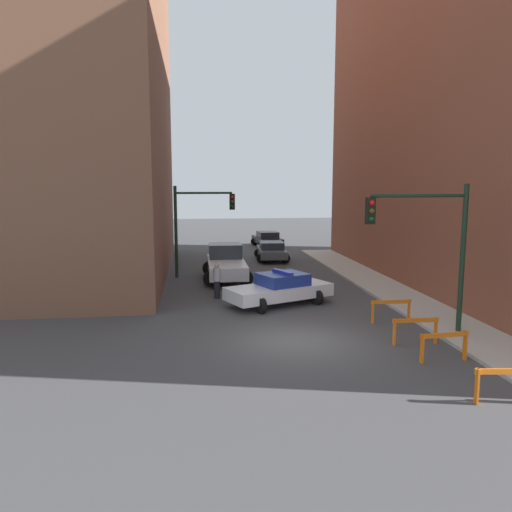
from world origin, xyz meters
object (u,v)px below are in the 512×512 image
(barrier_front, at_px, (507,380))
(barrier_mid, at_px, (444,342))
(traffic_light_near, at_px, (432,236))
(traffic_light_far, at_px, (195,218))
(parked_car_near, at_px, (272,251))
(barrier_corner, at_px, (391,307))
(barrier_back, at_px, (415,327))
(police_car, at_px, (280,289))
(pedestrian_crossing, at_px, (217,280))
(white_truck, at_px, (226,263))
(parked_car_mid, at_px, (267,239))

(barrier_front, bearing_deg, barrier_mid, 91.33)
(traffic_light_near, distance_m, barrier_mid, 3.95)
(barrier_front, bearing_deg, traffic_light_far, 112.56)
(traffic_light_far, xyz_separation_m, parked_car_near, (5.29, 5.72, -2.72))
(barrier_corner, bearing_deg, traffic_light_far, 124.95)
(traffic_light_near, height_order, barrier_front, traffic_light_near)
(parked_car_near, height_order, barrier_back, parked_car_near)
(parked_car_near, bearing_deg, police_car, -93.92)
(police_car, distance_m, pedestrian_crossing, 3.15)
(pedestrian_crossing, distance_m, barrier_front, 13.82)
(traffic_light_near, xyz_separation_m, white_truck, (-6.36, 11.40, -2.62))
(traffic_light_far, relative_size, barrier_front, 3.26)
(parked_car_near, bearing_deg, white_truck, -115.50)
(pedestrian_crossing, height_order, barrier_back, pedestrian_crossing)
(parked_car_near, bearing_deg, barrier_corner, -79.29)
(parked_car_mid, height_order, barrier_mid, parked_car_mid)
(barrier_mid, bearing_deg, police_car, 115.54)
(traffic_light_far, relative_size, barrier_corner, 3.25)
(traffic_light_near, xyz_separation_m, parked_car_mid, (-1.95, 25.30, -2.86))
(parked_car_near, bearing_deg, pedestrian_crossing, -107.79)
(traffic_light_far, bearing_deg, white_truck, -26.25)
(pedestrian_crossing, bearing_deg, barrier_mid, -139.81)
(police_car, xyz_separation_m, parked_car_near, (1.65, 12.84, -0.05))
(traffic_light_near, relative_size, pedestrian_crossing, 3.13)
(police_car, height_order, parked_car_mid, police_car)
(pedestrian_crossing, bearing_deg, traffic_light_far, 15.40)
(parked_car_mid, bearing_deg, police_car, -101.99)
(barrier_corner, bearing_deg, parked_car_near, 97.29)
(traffic_light_far, relative_size, pedestrian_crossing, 3.13)
(white_truck, xyz_separation_m, parked_car_near, (3.61, 6.54, -0.23))
(traffic_light_far, xyz_separation_m, barrier_corner, (7.37, -10.54, -2.78))
(parked_car_near, xyz_separation_m, barrier_front, (2.08, -23.45, -0.06))
(barrier_back, bearing_deg, traffic_light_near, 46.01)
(white_truck, bearing_deg, parked_car_near, 61.67)
(traffic_light_near, relative_size, barrier_back, 3.25)
(barrier_mid, distance_m, barrier_back, 1.66)
(traffic_light_far, bearing_deg, parked_car_mid, 65.05)
(traffic_light_far, bearing_deg, parked_car_near, 47.25)
(barrier_front, bearing_deg, parked_car_near, 95.07)
(traffic_light_near, height_order, police_car, traffic_light_near)
(traffic_light_far, bearing_deg, pedestrian_crossing, -80.37)
(barrier_back, distance_m, barrier_corner, 2.61)
(barrier_corner, bearing_deg, barrier_mid, -90.93)
(barrier_back, bearing_deg, parked_car_near, 95.65)
(white_truck, bearing_deg, parked_car_mid, 72.97)
(barrier_front, xyz_separation_m, barrier_corner, (0.00, 7.19, 0.00))
(police_car, height_order, barrier_back, police_car)
(barrier_mid, relative_size, barrier_corner, 1.00)
(police_car, xyz_separation_m, barrier_mid, (3.67, -7.67, -0.11))
(parked_car_near, xyz_separation_m, parked_car_mid, (0.80, 7.36, 0.00))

